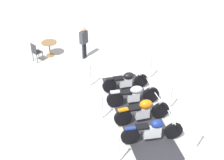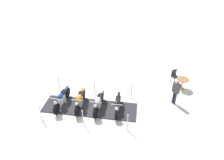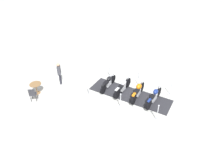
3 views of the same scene
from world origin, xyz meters
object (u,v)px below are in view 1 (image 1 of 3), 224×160
(stanchion_left_mid, at_px, (102,111))
(cafe_table, at_px, (49,46))
(stanchion_right_mid, at_px, (171,100))
(cafe_chair_near_table, at_px, (36,51))
(stanchion_right_front, at_px, (197,141))
(stanchion_right_rear, at_px, (151,71))
(stanchion_left_front, at_px, (119,155))
(motorcycle_chrome, at_px, (134,95))
(bystander_person, at_px, (84,40))
(motorcycle_copper, at_px, (143,111))
(stanchion_left_rear, at_px, (90,79))
(motorcycle_navy, at_px, (153,130))
(motorcycle_black, at_px, (126,81))

(stanchion_left_mid, bearing_deg, cafe_table, -172.75)
(stanchion_right_mid, distance_m, cafe_chair_near_table, 7.14)
(stanchion_right_front, bearing_deg, stanchion_right_rear, 172.66)
(stanchion_right_front, distance_m, stanchion_left_front, 2.78)
(motorcycle_chrome, distance_m, bystander_person, 4.58)
(motorcycle_chrome, relative_size, stanchion_right_mid, 2.08)
(motorcycle_copper, relative_size, stanchion_left_rear, 2.01)
(stanchion_right_rear, height_order, cafe_chair_near_table, stanchion_right_rear)
(cafe_chair_near_table, xyz_separation_m, bystander_person, (0.52, 2.30, 0.44))
(stanchion_right_front, distance_m, stanchion_left_mid, 3.64)
(motorcycle_copper, xyz_separation_m, cafe_table, (-6.47, -2.07, 0.03))
(motorcycle_navy, distance_m, motorcycle_black, 3.32)
(stanchion_right_mid, distance_m, stanchion_left_front, 3.64)
(stanchion_left_front, bearing_deg, motorcycle_copper, 134.22)
(motorcycle_navy, xyz_separation_m, stanchion_right_mid, (-1.47, 1.56, -0.14))
(cafe_chair_near_table, relative_size, bystander_person, 0.58)
(motorcycle_navy, distance_m, motorcycle_chrome, 2.21)
(motorcycle_black, height_order, stanchion_left_front, stanchion_left_front)
(stanchion_right_mid, height_order, cafe_table, stanchion_right_mid)
(stanchion_right_front, relative_size, cafe_chair_near_table, 1.05)
(cafe_table, bearing_deg, motorcycle_chrome, 22.36)
(stanchion_right_front, bearing_deg, cafe_table, -159.25)
(motorcycle_copper, xyz_separation_m, stanchion_right_rear, (-2.70, 1.72, -0.16))
(stanchion_left_rear, bearing_deg, stanchion_right_front, 23.35)
(cafe_table, distance_m, bystander_person, 1.83)
(stanchion_left_rear, bearing_deg, motorcycle_copper, 18.84)
(stanchion_right_rear, distance_m, stanchion_right_mid, 2.34)
(motorcycle_navy, xyz_separation_m, stanchion_right_front, (0.85, 1.26, -0.20))
(stanchion_left_front, bearing_deg, cafe_chair_near_table, -171.33)
(stanchion_left_front, relative_size, cafe_chair_near_table, 1.16)
(stanchion_right_rear, height_order, stanchion_right_front, stanchion_right_rear)
(stanchion_left_front, xyz_separation_m, cafe_chair_near_table, (-7.71, -1.18, 0.19))
(motorcycle_copper, relative_size, stanchion_right_mid, 2.09)
(motorcycle_black, bearing_deg, cafe_table, 124.82)
(motorcycle_black, height_order, stanchion_left_mid, stanchion_left_mid)
(stanchion_right_rear, height_order, bystander_person, bystander_person)
(motorcycle_black, distance_m, cafe_chair_near_table, 5.00)
(motorcycle_black, bearing_deg, motorcycle_chrome, -91.64)
(motorcycle_copper, distance_m, motorcycle_chrome, 1.10)
(cafe_chair_near_table, distance_m, bystander_person, 2.40)
(stanchion_left_mid, relative_size, cafe_table, 1.37)
(motorcycle_chrome, xyz_separation_m, cafe_table, (-5.37, -2.21, 0.06))
(stanchion_right_mid, height_order, cafe_chair_near_table, stanchion_right_mid)
(motorcycle_chrome, height_order, stanchion_left_front, stanchion_left_front)
(motorcycle_black, height_order, stanchion_right_rear, stanchion_right_rear)
(stanchion_right_front, bearing_deg, motorcycle_chrome, -162.17)
(stanchion_right_rear, relative_size, cafe_chair_near_table, 1.10)
(stanchion_right_rear, relative_size, stanchion_right_mid, 1.03)
(motorcycle_chrome, xyz_separation_m, stanchion_right_front, (3.05, 0.98, -0.19))
(motorcycle_copper, xyz_separation_m, stanchion_left_rear, (-3.05, -1.04, -0.17))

